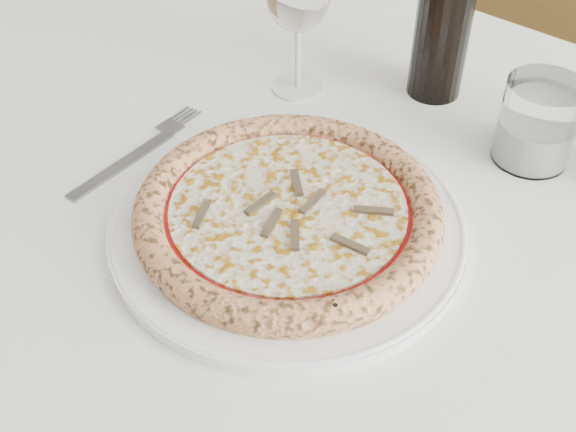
% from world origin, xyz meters
% --- Properties ---
extents(dining_table, '(1.64, 1.10, 0.76)m').
position_xyz_m(dining_table, '(-0.06, -0.13, 0.67)').
color(dining_table, brown).
rests_on(dining_table, floor).
extents(chair_far, '(0.55, 0.55, 0.93)m').
position_xyz_m(chair_far, '(-0.06, 0.70, 0.53)').
color(chair_far, brown).
rests_on(chair_far, floor).
extents(plate, '(0.36, 0.36, 0.02)m').
position_xyz_m(plate, '(-0.06, -0.23, 0.76)').
color(plate, white).
rests_on(plate, dining_table).
extents(pizza, '(0.31, 0.31, 0.03)m').
position_xyz_m(pizza, '(-0.06, -0.23, 0.78)').
color(pizza, tan).
rests_on(pizza, plate).
extents(fork, '(0.03, 0.22, 0.00)m').
position_xyz_m(fork, '(-0.27, -0.21, 0.76)').
color(fork, slate).
rests_on(fork, dining_table).
extents(tumbler, '(0.09, 0.09, 0.10)m').
position_xyz_m(tumbler, '(0.11, 0.02, 0.80)').
color(tumbler, white).
rests_on(tumbler, dining_table).
extents(wine_bottle, '(0.07, 0.07, 0.28)m').
position_xyz_m(wine_bottle, '(-0.04, 0.09, 0.87)').
color(wine_bottle, black).
rests_on(wine_bottle, dining_table).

